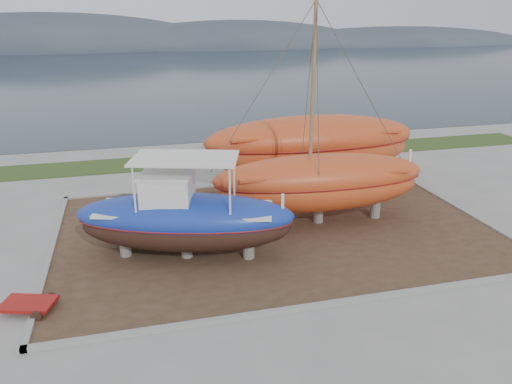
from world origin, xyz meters
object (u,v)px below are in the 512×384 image
object	(u,v)px
white_dinghy	(150,223)
red_trailer	(29,307)
orange_sailboat	(323,119)
blue_caique	(185,209)
orange_bare_hull	(311,153)

from	to	relation	value
white_dinghy	red_trailer	size ratio (longest dim) A/B	1.72
orange_sailboat	blue_caique	bearing A→B (deg)	-159.72
orange_sailboat	orange_bare_hull	xyz separation A→B (m)	(1.32, 4.63, -2.78)
orange_sailboat	red_trailer	xyz separation A→B (m)	(-11.33, -4.28, -4.53)
blue_caique	orange_sailboat	size ratio (longest dim) A/B	0.87
blue_caique	orange_bare_hull	xyz separation A→B (m)	(7.39, 6.52, -0.11)
blue_caique	red_trailer	distance (m)	6.07
blue_caique	red_trailer	xyz separation A→B (m)	(-5.26, -2.39, -1.86)
orange_sailboat	orange_bare_hull	distance (m)	5.56
orange_sailboat	orange_bare_hull	world-z (taller)	orange_sailboat
blue_caique	white_dinghy	bearing A→B (deg)	136.43
orange_sailboat	red_trailer	distance (m)	12.93
orange_bare_hull	red_trailer	world-z (taller)	orange_bare_hull
orange_sailboat	orange_bare_hull	size ratio (longest dim) A/B	0.83
blue_caique	orange_bare_hull	bearing A→B (deg)	58.17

